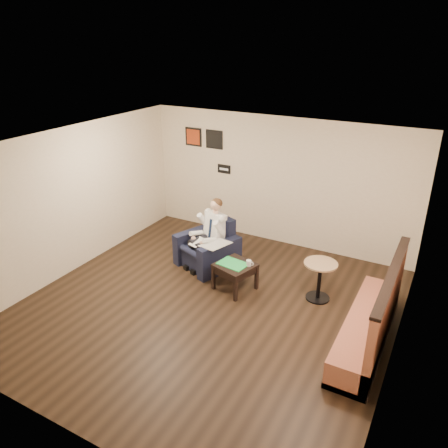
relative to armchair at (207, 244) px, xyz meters
The scene contains 19 objects.
ground 1.55m from the armchair, 59.33° to the right, with size 6.00×6.00×0.00m, color black.
wall_back 2.10m from the armchair, 66.47° to the left, with size 6.00×0.02×2.80m, color beige.
wall_front 4.43m from the armchair, 80.00° to the right, with size 6.00×0.02×2.80m, color beige.
wall_left 2.74m from the armchair, 150.52° to the right, with size 0.02×6.00×2.80m, color beige.
wall_right 4.07m from the armchair, 18.69° to the right, with size 0.02×6.00×2.80m, color beige.
ceiling 2.75m from the armchair, 59.33° to the right, with size 6.00×6.00×0.02m, color white.
seating_sign 2.07m from the armchair, 107.68° to the left, with size 0.32×0.02×0.20m, color black.
art_print_left 2.75m from the armchair, 128.14° to the left, with size 0.42×0.03×0.42m, color #A63614.
art_print_right 2.52m from the armchair, 114.92° to the left, with size 0.42×0.03×0.42m, color black.
armchair is the anchor object (origin of this frame).
seated_man 0.22m from the armchair, 110.97° to the right, with size 0.63×0.94×1.32m, color white, non-canonical shape.
lap_papers 0.26m from the armchair, 110.97° to the right, with size 0.22×0.31×0.01m, color white.
newspaper 0.45m from the armchair, 35.53° to the right, with size 0.42×0.52×0.01m, color silver.
side_table 1.08m from the armchair, 30.35° to the right, with size 0.63×0.63×0.51m, color black.
green_folder 1.03m from the armchair, 32.05° to the right, with size 0.51×0.37×0.01m, color #28C854.
coffee_mug 1.24m from the armchair, 21.83° to the right, with size 0.09×0.09×0.11m, color white.
smartphone 1.08m from the armchair, 20.15° to the right, with size 0.16×0.08×0.01m, color black.
banquette 3.47m from the armchair, 15.27° to the right, with size 0.60×2.51×1.28m, color #A2573F.
cafe_table 2.35m from the armchair, ahead, with size 0.58×0.58×0.72m, color #A37F58.
Camera 1 is at (3.29, -5.42, 4.36)m, focal length 35.00 mm.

